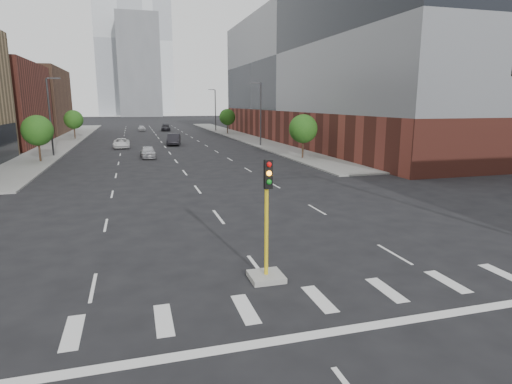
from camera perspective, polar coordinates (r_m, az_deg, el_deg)
name	(u,v)px	position (r m, az deg, el deg)	size (l,w,h in m)	color
sidewalk_left_far	(68,140)	(79.84, -23.76, 6.41)	(5.00, 92.00, 0.15)	gray
sidewalk_right_far	(239,136)	(81.47, -2.22, 7.49)	(5.00, 92.00, 0.15)	gray
building_left_far_b	(10,101)	(99.61, -29.98, 10.44)	(20.00, 24.00, 13.00)	brown
building_right_main	(346,73)	(73.34, 11.97, 15.31)	(24.00, 70.00, 22.00)	brown
tower_left	(119,41)	(226.74, -17.74, 18.62)	(22.00, 22.00, 70.00)	#B2B7BC
tower_right	(153,43)	(267.41, -13.53, 18.81)	(20.00, 20.00, 80.00)	#B2B7BC
tower_mid	(139,66)	(205.53, -15.33, 15.86)	(18.00, 18.00, 44.00)	slate
median_traffic_signal	(267,254)	(15.47, 1.41, -8.29)	(1.20, 1.20, 4.40)	#999993
streetlight_right_a	(260,111)	(62.48, 0.54, 10.70)	(1.60, 0.22, 9.07)	#2D2D30
streetlight_right_b	(215,108)	(96.55, -5.49, 11.06)	(1.60, 0.22, 9.07)	#2D2D30
streetlight_left	(50,114)	(55.64, -25.72, 9.40)	(1.60, 0.22, 9.07)	#2D2D30
tree_left_near	(37,130)	(50.89, -27.12, 7.31)	(3.20, 3.20, 4.85)	#382619
tree_left_far	(74,120)	(80.52, -23.15, 8.87)	(3.20, 3.20, 4.85)	#382619
tree_right_near	(303,129)	(48.59, 6.31, 8.38)	(3.20, 3.20, 4.85)	#382619
tree_right_far	(227,117)	(86.90, -3.85, 9.94)	(3.20, 3.20, 4.85)	#382619
car_near_left	(148,152)	(50.98, -14.22, 5.21)	(1.66, 4.13, 1.41)	#B5B5BA
car_mid_right	(174,139)	(65.64, -10.90, 6.90)	(1.79, 5.14, 1.69)	black
car_far_left	(121,143)	(63.24, -17.50, 6.22)	(2.19, 4.76, 1.32)	white
car_deep_right	(166,128)	(98.91, -11.95, 8.39)	(2.00, 4.92, 1.43)	black
car_distant	(142,128)	(99.30, -14.99, 8.24)	(1.61, 4.00, 1.36)	#BCBDC1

